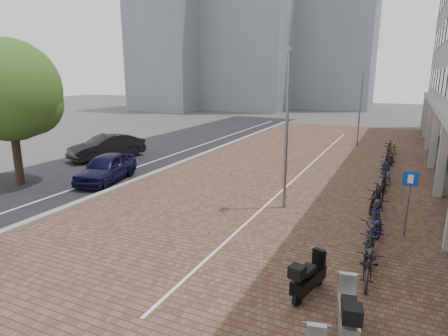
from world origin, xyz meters
TOP-DOWN VIEW (x-y plane):
  - ground at (0.00, 0.00)m, footprint 140.00×140.00m
  - plaza_brick at (2.00, 12.00)m, footprint 14.50×42.00m
  - street_asphalt at (-9.00, 12.00)m, footprint 8.00×50.00m
  - curb at (-5.10, 12.00)m, footprint 0.35×42.00m
  - lane_line at (-7.00, 12.00)m, footprint 0.12×44.00m
  - parking_line at (2.20, 12.00)m, footprint 0.10×30.00m
  - bg_towers at (-14.34, 48.94)m, footprint 33.00×23.00m
  - car_navy at (-6.50, 5.57)m, footprint 2.59×4.51m
  - car_dark at (-10.22, 9.76)m, footprint 3.28×5.15m
  - scooter_mid at (5.37, -0.41)m, footprint 0.84×1.64m
  - scooter_back at (6.47, -1.59)m, footprint 0.86×1.79m
  - parking_sign at (7.50, 4.51)m, footprint 0.48×0.09m
  - lamp_near at (2.95, 5.55)m, footprint 0.12×0.12m
  - lamp_far at (3.96, 21.68)m, footprint 0.12×0.12m
  - street_tree at (-9.97, 3.43)m, footprint 4.88×4.88m
  - bike_row at (6.54, 10.20)m, footprint 1.16×20.38m

SIDE VIEW (x-z plane):
  - ground at x=0.00m, z-range 0.00..0.00m
  - street_asphalt at x=-9.00m, z-range -0.01..0.02m
  - plaza_brick at x=2.00m, z-range -0.01..0.03m
  - lane_line at x=-7.00m, z-range 0.02..0.02m
  - parking_line at x=2.20m, z-range 0.03..0.04m
  - curb at x=-5.10m, z-range 0.00..0.14m
  - bike_row at x=6.54m, z-range 0.00..1.05m
  - scooter_mid at x=5.37m, z-range 0.00..1.08m
  - scooter_back at x=6.47m, z-range 0.00..1.18m
  - car_navy at x=-6.50m, z-range 0.00..1.45m
  - car_dark at x=-10.22m, z-range 0.00..1.60m
  - parking_sign at x=7.50m, z-range 0.38..2.69m
  - lamp_far at x=3.96m, z-range 0.00..5.57m
  - lamp_near at x=2.95m, z-range 0.00..6.31m
  - street_tree at x=-9.97m, z-range 0.96..8.06m
  - bg_towers at x=-14.34m, z-range -2.04..29.96m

